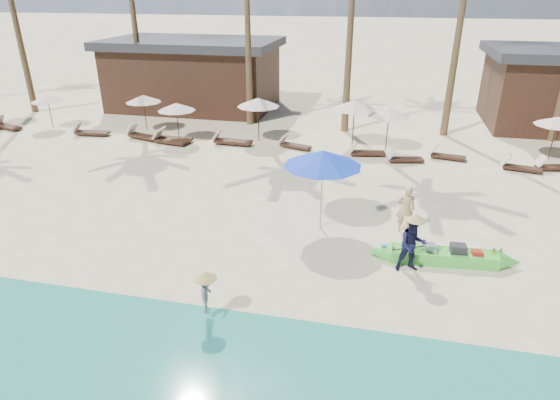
# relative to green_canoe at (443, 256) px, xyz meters

# --- Properties ---
(ground) EXTENTS (240.00, 240.00, 0.00)m
(ground) POSITION_rel_green_canoe_xyz_m (-6.22, -0.97, -0.21)
(ground) COLOR beige
(ground) RESTS_ON ground
(wet_sand_strip) EXTENTS (240.00, 4.50, 0.01)m
(wet_sand_strip) POSITION_rel_green_canoe_xyz_m (-6.22, -5.97, -0.20)
(wet_sand_strip) COLOR tan
(wet_sand_strip) RESTS_ON ground
(green_canoe) EXTENTS (4.80, 0.85, 0.61)m
(green_canoe) POSITION_rel_green_canoe_xyz_m (0.00, 0.00, 0.00)
(green_canoe) COLOR #46CF3F
(green_canoe) RESTS_ON ground
(tourist) EXTENTS (0.58, 0.38, 1.59)m
(tourist) POSITION_rel_green_canoe_xyz_m (-1.08, 1.72, 0.59)
(tourist) COLOR tan
(tourist) RESTS_ON ground
(vendor_green) EXTENTS (0.92, 0.80, 1.64)m
(vendor_green) POSITION_rel_green_canoe_xyz_m (-0.95, -0.63, 0.61)
(vendor_green) COLOR #131435
(vendor_green) RESTS_ON ground
(vendor_yellow) EXTENTS (0.50, 0.71, 1.01)m
(vendor_yellow) POSITION_rel_green_canoe_xyz_m (-5.76, -3.84, 0.48)
(vendor_yellow) COLOR gray
(vendor_yellow) RESTS_ON ground
(blue_umbrella) EXTENTS (2.49, 2.49, 2.68)m
(blue_umbrella) POSITION_rel_green_canoe_xyz_m (-3.78, 1.41, 2.22)
(blue_umbrella) COLOR #99999E
(blue_umbrella) RESTS_ON ground
(resort_parasol_2) EXTENTS (1.77, 1.77, 1.83)m
(resort_parasol_2) POSITION_rel_green_canoe_xyz_m (-20.28, 10.07, 1.44)
(resort_parasol_2) COLOR #3C2418
(resort_parasol_2) RESTS_ON ground
(lounger_2_left) EXTENTS (1.88, 1.04, 0.61)m
(lounger_2_left) POSITION_rel_green_canoe_xyz_m (-22.60, 9.23, -0.00)
(lounger_2_left) COLOR #3C2418
(lounger_2_left) RESTS_ON ground
(resort_parasol_3) EXTENTS (1.91, 1.91, 1.97)m
(resort_parasol_3) POSITION_rel_green_canoe_xyz_m (-14.79, 10.68, 1.57)
(resort_parasol_3) COLOR #3C2418
(resort_parasol_3) RESTS_ON ground
(lounger_3_left) EXTENTS (1.93, 0.76, 0.64)m
(lounger_3_left) POSITION_rel_green_canoe_xyz_m (-17.33, 9.15, 0.01)
(lounger_3_left) COLOR #3C2418
(lounger_3_left) RESTS_ON ground
(lounger_3_right) EXTENTS (1.94, 1.05, 0.63)m
(lounger_3_right) POSITION_rel_green_canoe_xyz_m (-14.31, 9.18, 0.01)
(lounger_3_right) COLOR #3C2418
(lounger_3_right) RESTS_ON ground
(resort_parasol_4) EXTENTS (1.91, 1.91, 1.97)m
(resort_parasol_4) POSITION_rel_green_canoe_xyz_m (-12.26, 9.31, 1.57)
(resort_parasol_4) COLOR #3C2418
(resort_parasol_4) RESTS_ON ground
(lounger_4_left) EXTENTS (1.88, 0.60, 0.64)m
(lounger_4_left) POSITION_rel_green_canoe_xyz_m (-12.53, 9.08, 0.01)
(lounger_4_left) COLOR #3C2418
(lounger_4_left) RESTS_ON ground
(lounger_4_right) EXTENTS (1.89, 0.87, 0.62)m
(lounger_4_right) POSITION_rel_green_canoe_xyz_m (-12.57, 8.69, 0.00)
(lounger_4_right) COLOR #3C2418
(lounger_4_right) RESTS_ON ground
(resort_parasol_5) EXTENTS (2.15, 2.15, 2.21)m
(resort_parasol_5) POSITION_rel_green_canoe_xyz_m (-8.24, 10.27, 1.79)
(resort_parasol_5) COLOR #3C2418
(resort_parasol_5) RESTS_ON ground
(lounger_5_left) EXTENTS (2.02, 0.68, 0.68)m
(lounger_5_left) POSITION_rel_green_canoe_xyz_m (-9.47, 9.27, 0.02)
(lounger_5_left) COLOR #3C2418
(lounger_5_left) RESTS_ON ground
(resort_parasol_6) EXTENTS (2.22, 2.22, 2.28)m
(resort_parasol_6) POSITION_rel_green_canoe_xyz_m (-3.44, 10.47, 1.85)
(resort_parasol_6) COLOR #3C2418
(resort_parasol_6) RESTS_ON ground
(lounger_6_left) EXTENTS (1.72, 0.98, 0.56)m
(lounger_6_left) POSITION_rel_green_canoe_xyz_m (-6.25, 9.39, -0.02)
(lounger_6_left) COLOR #3C2418
(lounger_6_left) RESTS_ON ground
(lounger_6_right) EXTENTS (1.76, 0.82, 0.58)m
(lounger_6_right) POSITION_rel_green_canoe_xyz_m (-2.72, 9.01, -0.01)
(lounger_6_right) COLOR #3C2418
(lounger_6_right) RESTS_ON ground
(resort_parasol_7) EXTENTS (2.00, 2.00, 2.06)m
(resort_parasol_7) POSITION_rel_green_canoe_xyz_m (-1.78, 10.09, 1.65)
(resort_parasol_7) COLOR #3C2418
(resort_parasol_7) RESTS_ON ground
(lounger_7_left) EXTENTS (1.72, 0.85, 0.56)m
(lounger_7_left) POSITION_rel_green_canoe_xyz_m (-0.98, 8.48, -0.02)
(lounger_7_left) COLOR #3C2418
(lounger_7_left) RESTS_ON ground
(lounger_7_right) EXTENTS (1.68, 0.77, 0.55)m
(lounger_7_right) POSITION_rel_green_canoe_xyz_m (0.95, 9.35, -0.02)
(lounger_7_right) COLOR #3C2418
(lounger_7_right) RESTS_ON ground
(resort_parasol_8) EXTENTS (1.95, 1.95, 2.00)m
(resort_parasol_8) POSITION_rel_green_canoe_xyz_m (5.62, 10.37, 1.60)
(resort_parasol_8) COLOR #3C2418
(resort_parasol_8) RESTS_ON ground
(lounger_8_left) EXTENTS (1.71, 0.81, 0.56)m
(lounger_8_left) POSITION_rel_green_canoe_xyz_m (3.92, 8.47, -0.02)
(lounger_8_left) COLOR #3C2418
(lounger_8_left) RESTS_ON ground
(lounger_9_left) EXTENTS (1.74, 0.83, 0.57)m
(lounger_9_left) POSITION_rel_green_canoe_xyz_m (5.37, 8.85, -0.02)
(lounger_9_left) COLOR #3C2418
(lounger_9_left) RESTS_ON ground
(pavilion_west) EXTENTS (10.80, 6.60, 4.30)m
(pavilion_west) POSITION_rel_green_canoe_xyz_m (-14.22, 16.53, 1.99)
(pavilion_west) COLOR #3C2418
(pavilion_west) RESTS_ON ground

